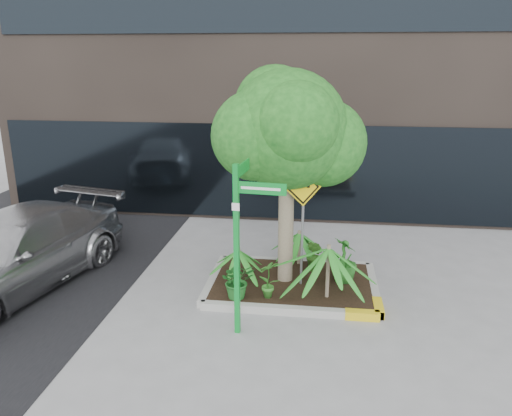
# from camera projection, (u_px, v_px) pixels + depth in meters

# --- Properties ---
(ground) EXTENTS (80.00, 80.00, 0.00)m
(ground) POSITION_uv_depth(u_px,v_px,m) (281.00, 294.00, 9.70)
(ground) COLOR gray
(ground) RESTS_ON ground
(planter) EXTENTS (3.35, 2.36, 0.15)m
(planter) POSITION_uv_depth(u_px,v_px,m) (294.00, 283.00, 9.90)
(planter) COLOR #9E9E99
(planter) RESTS_ON ground
(tree) EXTENTS (2.86, 2.54, 4.29)m
(tree) POSITION_uv_depth(u_px,v_px,m) (288.00, 130.00, 9.15)
(tree) COLOR gray
(tree) RESTS_ON ground
(palm_front) EXTENTS (1.16, 1.16, 1.28)m
(palm_front) POSITION_uv_depth(u_px,v_px,m) (329.00, 248.00, 8.98)
(palm_front) COLOR gray
(palm_front) RESTS_ON ground
(palm_left) EXTENTS (0.78, 0.78, 0.86)m
(palm_left) POSITION_uv_depth(u_px,v_px,m) (239.00, 250.00, 9.73)
(palm_left) COLOR gray
(palm_left) RESTS_ON ground
(palm_back) EXTENTS (0.84, 0.84, 0.93)m
(palm_back) POSITION_uv_depth(u_px,v_px,m) (299.00, 233.00, 10.55)
(palm_back) COLOR gray
(palm_back) RESTS_ON ground
(parked_car) EXTENTS (3.23, 5.52, 1.50)m
(parked_car) POSITION_uv_depth(u_px,v_px,m) (12.00, 253.00, 9.74)
(parked_car) COLOR #9D9DA1
(parked_car) RESTS_ON ground
(shrub_a) EXTENTS (0.81, 0.81, 0.69)m
(shrub_a) POSITION_uv_depth(u_px,v_px,m) (238.00, 280.00, 9.13)
(shrub_a) COLOR #1A5C1F
(shrub_a) RESTS_ON planter
(shrub_b) EXTENTS (0.69, 0.69, 0.89)m
(shrub_b) POSITION_uv_depth(u_px,v_px,m) (344.00, 260.00, 9.79)
(shrub_b) COLOR #21651E
(shrub_b) RESTS_ON planter
(shrub_c) EXTENTS (0.55, 0.55, 0.74)m
(shrub_c) POSITION_uv_depth(u_px,v_px,m) (268.00, 278.00, 9.15)
(shrub_c) COLOR #2F7424
(shrub_c) RESTS_ON planter
(shrub_d) EXTENTS (0.53, 0.53, 0.69)m
(shrub_d) POSITION_uv_depth(u_px,v_px,m) (315.00, 255.00, 10.27)
(shrub_d) COLOR #2A5C1A
(shrub_d) RESTS_ON planter
(street_sign_post) EXTENTS (0.85, 0.88, 2.87)m
(street_sign_post) POSITION_uv_depth(u_px,v_px,m) (241.00, 231.00, 7.88)
(street_sign_post) COLOR #0D932E
(street_sign_post) RESTS_ON ground
(cattle_sign) EXTENTS (0.66, 0.31, 2.31)m
(cattle_sign) POSITION_uv_depth(u_px,v_px,m) (303.00, 208.00, 9.31)
(cattle_sign) COLOR slate
(cattle_sign) RESTS_ON ground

